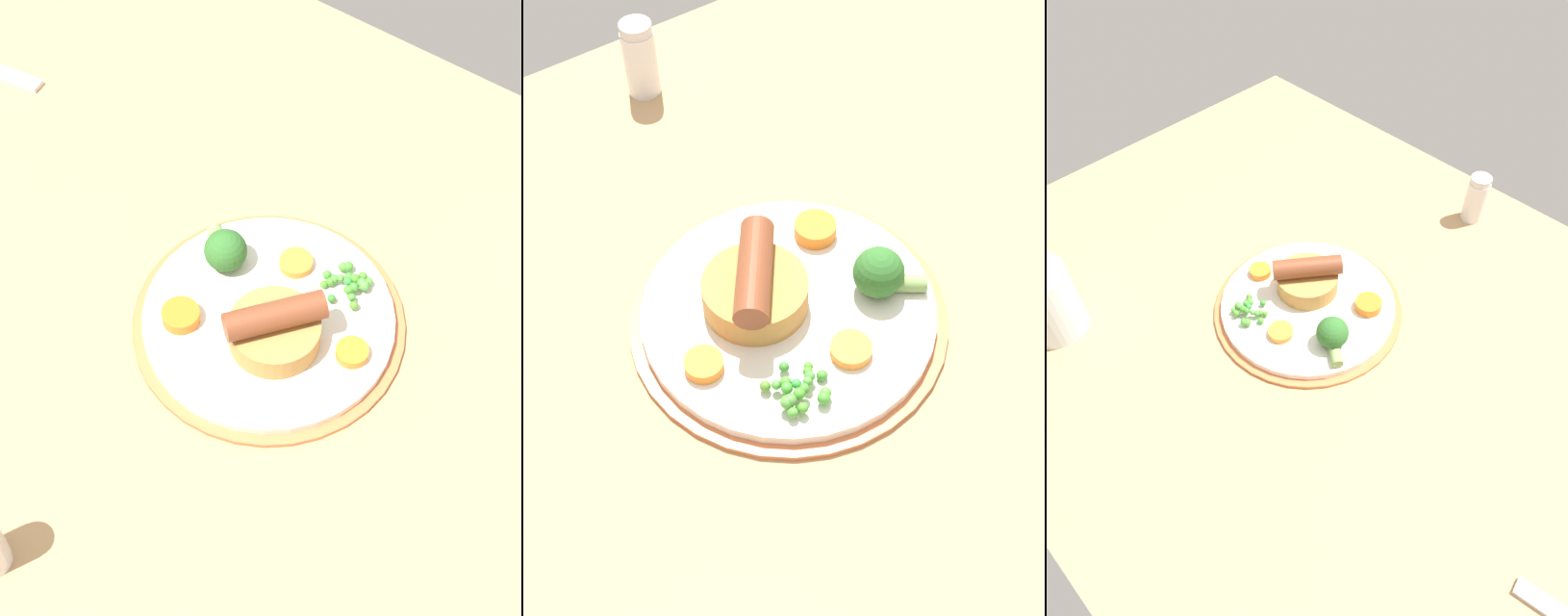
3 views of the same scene
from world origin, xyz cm
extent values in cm
cube|color=tan|center=(0.00, 0.00, 1.50)|extent=(110.00, 80.00, 3.00)
cylinder|color=#CC6B3D|center=(-5.48, -0.45, 3.25)|extent=(25.11, 25.11, 0.50)
cylinder|color=silver|center=(-5.48, -0.45, 3.70)|extent=(23.10, 23.10, 1.40)
cylinder|color=#BC8442|center=(-7.40, 1.78, 5.74)|extent=(8.25, 8.25, 2.68)
cylinder|color=#33190C|center=(-7.40, 1.78, 6.93)|extent=(6.60, 6.60, 0.30)
cylinder|color=brown|center=(-7.40, 1.78, 8.39)|extent=(7.57, 8.73, 2.62)
sphere|color=#4C8C3C|center=(-10.67, -7.43, 5.46)|extent=(0.99, 0.99, 0.99)
sphere|color=#429431|center=(-8.52, -8.51, 5.13)|extent=(0.99, 0.99, 0.99)
sphere|color=#48983B|center=(-8.29, -6.50, 5.28)|extent=(0.80, 0.80, 0.80)
sphere|color=#38822E|center=(-9.23, -4.64, 5.02)|extent=(0.79, 0.79, 0.79)
sphere|color=#4B842A|center=(-11.31, -5.21, 5.02)|extent=(0.85, 0.85, 0.85)
sphere|color=green|center=(-9.60, -6.68, 5.71)|extent=(0.75, 0.75, 0.75)
sphere|color=#459929|center=(-7.73, -5.59, 4.93)|extent=(0.71, 0.71, 0.71)
sphere|color=#48932D|center=(-10.24, -8.33, 5.21)|extent=(0.82, 0.82, 0.82)
sphere|color=#458E26|center=(-8.12, -6.05, 5.16)|extent=(0.77, 0.77, 0.77)
sphere|color=#408930|center=(-9.37, -7.28, 5.57)|extent=(0.82, 0.82, 0.82)
sphere|color=#419729|center=(-9.91, -7.42, 5.59)|extent=(0.91, 0.91, 0.91)
sphere|color=green|center=(-10.35, -6.53, 5.58)|extent=(0.88, 0.88, 0.88)
sphere|color=#4E9A33|center=(-8.14, -8.22, 5.08)|extent=(0.91, 0.91, 0.91)
sphere|color=#438F30|center=(-10.09, -6.04, 5.52)|extent=(0.85, 0.85, 0.85)
sphere|color=#479635|center=(-10.68, -5.70, 5.24)|extent=(0.73, 0.73, 0.73)
sphere|color=#4E9A3B|center=(-10.96, -7.39, 5.39)|extent=(1.00, 1.00, 1.00)
sphere|color=#4E9639|center=(-8.74, -6.84, 5.40)|extent=(0.72, 0.72, 0.72)
sphere|color=#4A9A34|center=(-11.00, -8.17, 5.11)|extent=(0.80, 0.80, 0.80)
sphere|color=#498237|center=(-10.70, -7.42, 5.44)|extent=(0.95, 0.95, 0.95)
sphere|color=#428E33|center=(-7.34, -6.75, 4.83)|extent=(0.86, 0.86, 0.86)
sphere|color=#2D6628|center=(1.26, -2.53, 6.43)|extent=(4.06, 4.06, 4.06)
cylinder|color=#7A9E56|center=(3.31, -4.03, 5.11)|extent=(2.99, 2.72, 1.42)
cylinder|color=orange|center=(0.76, 4.93, 5.04)|extent=(4.22, 4.22, 1.29)
cylinder|color=orange|center=(-13.87, -0.98, 4.89)|extent=(3.63, 3.63, 0.98)
cylinder|color=orange|center=(-4.21, -6.18, 4.84)|extent=(3.54, 3.54, 0.87)
camera|label=1|loc=(-35.09, 42.13, 82.45)|focal=60.00mm
camera|label=2|loc=(-29.30, -32.77, 57.36)|focal=50.00mm
camera|label=3|loc=(27.76, -33.35, 59.92)|focal=32.00mm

